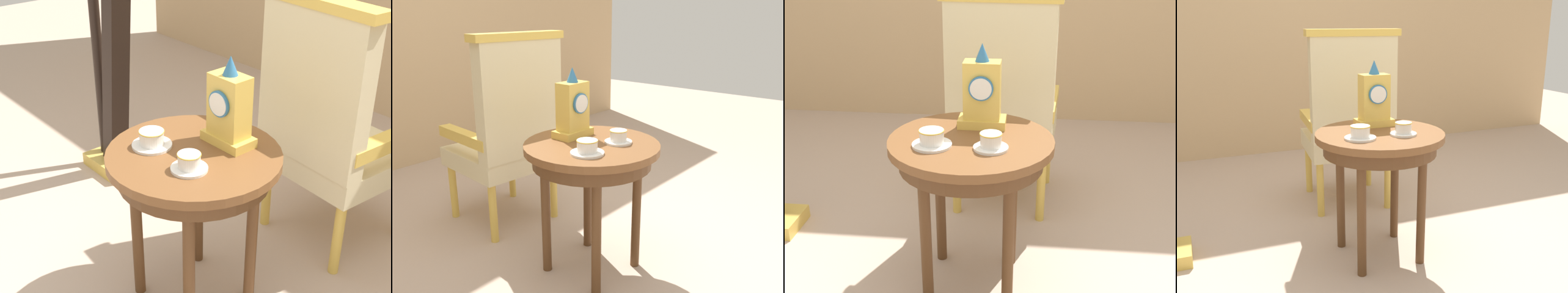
# 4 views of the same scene
# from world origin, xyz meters

# --- Properties ---
(ground_plane) EXTENTS (10.00, 10.00, 0.00)m
(ground_plane) POSITION_xyz_m (0.00, 0.00, 0.00)
(ground_plane) COLOR #BCA38E
(side_table) EXTENTS (0.63, 0.63, 0.66)m
(side_table) POSITION_xyz_m (0.05, 0.09, 0.58)
(side_table) COLOR brown
(side_table) RESTS_ON ground
(teacup_left) EXTENTS (0.15, 0.15, 0.06)m
(teacup_left) POSITION_xyz_m (-0.09, 0.00, 0.69)
(teacup_left) COLOR white
(teacup_left) RESTS_ON side_table
(teacup_right) EXTENTS (0.13, 0.13, 0.06)m
(teacup_right) POSITION_xyz_m (0.13, -0.01, 0.69)
(teacup_right) COLOR white
(teacup_right) RESTS_ON side_table
(mantel_clock) EXTENTS (0.19, 0.11, 0.34)m
(mantel_clock) POSITION_xyz_m (0.08, 0.23, 0.80)
(mantel_clock) COLOR gold
(mantel_clock) RESTS_ON side_table
(armchair) EXTENTS (0.59, 0.57, 1.14)m
(armchair) POSITION_xyz_m (0.13, 0.76, 0.59)
(armchair) COLOR beige
(armchair) RESTS_ON ground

